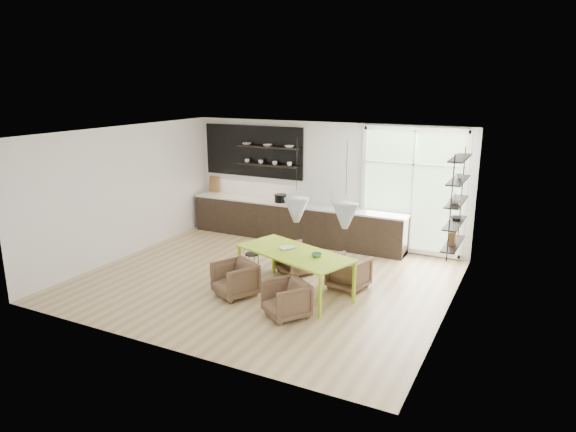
{
  "coord_description": "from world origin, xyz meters",
  "views": [
    {
      "loc": [
        4.7,
        -8.29,
        3.82
      ],
      "look_at": [
        0.23,
        0.6,
        1.2
      ],
      "focal_mm": 32.0,
      "sensor_mm": 36.0,
      "label": 1
    }
  ],
  "objects_px": {
    "dining_table": "(294,255)",
    "armchair_front_right": "(286,299)",
    "armchair_back_left": "(296,259)",
    "armchair_front_left": "(235,279)",
    "armchair_back_right": "(349,273)",
    "wire_stool": "(252,260)"
  },
  "relations": [
    {
      "from": "wire_stool",
      "to": "dining_table",
      "type": "bearing_deg",
      "value": -25.44
    },
    {
      "from": "dining_table",
      "to": "armchair_front_right",
      "type": "xyz_separation_m",
      "value": [
        0.31,
        -0.95,
        -0.44
      ]
    },
    {
      "from": "armchair_back_left",
      "to": "dining_table",
      "type": "bearing_deg",
      "value": 145.77
    },
    {
      "from": "armchair_back_left",
      "to": "wire_stool",
      "type": "xyz_separation_m",
      "value": [
        -0.85,
        -0.34,
        -0.05
      ]
    },
    {
      "from": "dining_table",
      "to": "armchair_front_left",
      "type": "distance_m",
      "value": 1.17
    },
    {
      "from": "armchair_back_right",
      "to": "wire_stool",
      "type": "distance_m",
      "value": 2.08
    },
    {
      "from": "dining_table",
      "to": "armchair_back_left",
      "type": "relative_size",
      "value": 3.58
    },
    {
      "from": "armchair_back_left",
      "to": "armchair_front_left",
      "type": "distance_m",
      "value": 1.62
    },
    {
      "from": "armchair_front_right",
      "to": "armchair_back_left",
      "type": "bearing_deg",
      "value": 147.15
    },
    {
      "from": "dining_table",
      "to": "armchair_front_left",
      "type": "bearing_deg",
      "value": -127.92
    },
    {
      "from": "armchair_back_right",
      "to": "wire_stool",
      "type": "height_order",
      "value": "armchair_back_right"
    },
    {
      "from": "armchair_back_left",
      "to": "wire_stool",
      "type": "height_order",
      "value": "armchair_back_left"
    },
    {
      "from": "armchair_back_left",
      "to": "armchair_front_left",
      "type": "bearing_deg",
      "value": 103.98
    },
    {
      "from": "dining_table",
      "to": "armchair_back_left",
      "type": "distance_m",
      "value": 1.12
    },
    {
      "from": "armchair_back_right",
      "to": "wire_stool",
      "type": "xyz_separation_m",
      "value": [
        -2.08,
        -0.08,
        -0.06
      ]
    },
    {
      "from": "armchair_back_right",
      "to": "armchair_front_right",
      "type": "bearing_deg",
      "value": 85.1
    },
    {
      "from": "armchair_front_right",
      "to": "armchair_back_right",
      "type": "bearing_deg",
      "value": 108.85
    },
    {
      "from": "armchair_front_left",
      "to": "armchair_front_right",
      "type": "relative_size",
      "value": 1.03
    },
    {
      "from": "armchair_back_left",
      "to": "armchair_back_right",
      "type": "bearing_deg",
      "value": -159.89
    },
    {
      "from": "dining_table",
      "to": "armchair_back_left",
      "type": "height_order",
      "value": "dining_table"
    },
    {
      "from": "dining_table",
      "to": "armchair_front_right",
      "type": "relative_size",
      "value": 3.55
    },
    {
      "from": "armchair_front_left",
      "to": "armchair_back_right",
      "type": "bearing_deg",
      "value": 63.92
    }
  ]
}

